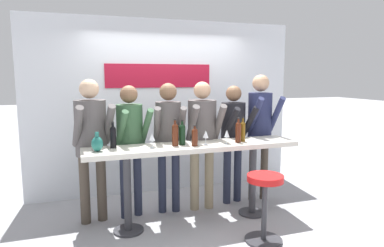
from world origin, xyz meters
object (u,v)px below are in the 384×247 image
person_center_left (169,133)px  wine_bottle_5 (238,131)px  wine_bottle_0 (243,131)px  person_far_left (91,135)px  tasting_table (194,157)px  wine_glass_1 (227,134)px  person_center (202,132)px  person_center_right (233,131)px  wine_bottle_4 (113,136)px  wine_bottle_2 (175,134)px  decorative_vase (97,144)px  person_right (260,122)px  wine_glass_0 (206,135)px  bar_stool (265,197)px  wine_bottle_1 (182,133)px  person_left (130,136)px  wine_glass_2 (152,137)px  wine_bottle_3 (195,136)px

person_center_left → wine_bottle_5: (0.78, -0.48, 0.06)m
wine_bottle_0 → person_far_left: bearing=166.9°
tasting_table → wine_glass_1: 0.50m
person_center → person_center_left: bearing=177.2°
person_center_right → wine_bottle_4: (-1.72, -0.36, 0.08)m
wine_bottle_2 → decorative_vase: wine_bottle_2 is taller
person_right → decorative_vase: (-2.33, -0.48, -0.07)m
person_right → person_center: bearing=-173.0°
person_right → wine_glass_0: bearing=-151.3°
tasting_table → wine_glass_0: wine_glass_0 is taller
person_center → person_center_right: (0.51, 0.09, -0.03)m
bar_stool → person_center_left: size_ratio=0.44×
person_center_left → wine_bottle_1: 0.40m
person_center → wine_glass_0: size_ratio=9.96×
wine_bottle_4 → wine_glass_1: 1.37m
bar_stool → person_left: 1.83m
person_left → person_center: (0.97, -0.05, 0.01)m
person_left → wine_glass_2: size_ratio=9.73×
tasting_table → person_center: 0.52m
person_center → wine_glass_1: person_center is taller
person_center → decorative_vase: person_center is taller
person_center → person_center_right: bearing=12.5°
wine_bottle_1 → wine_bottle_3: size_ratio=1.21×
person_center_right → wine_bottle_5: bearing=-120.2°
person_far_left → person_right: person_right is taller
person_far_left → person_center_left: bearing=-9.6°
person_far_left → decorative_vase: person_far_left is taller
tasting_table → decorative_vase: bearing=-178.7°
wine_glass_2 → tasting_table: bearing=4.1°
wine_bottle_0 → person_center: bearing=135.7°
person_center_left → tasting_table: bearing=-54.1°
wine_bottle_0 → wine_bottle_1: (-0.80, 0.04, 0.00)m
tasting_table → bar_stool: (0.57, -0.73, -0.33)m
person_center_left → wine_glass_2: size_ratio=9.87×
person_center → wine_glass_2: 0.89m
person_center → wine_bottle_1: (-0.39, -0.35, 0.05)m
bar_stool → wine_bottle_2: wine_bottle_2 is taller
tasting_table → person_center_right: size_ratio=1.56×
wine_glass_2 → decorative_vase: decorative_vase is taller
wine_bottle_5 → decorative_vase: (-1.72, 0.03, -0.06)m
wine_bottle_3 → wine_glass_1: bearing=-1.9°
wine_bottle_1 → wine_bottle_3: bearing=-44.1°
person_left → wine_bottle_2: 0.65m
bar_stool → wine_glass_1: wine_glass_1 is taller
wine_bottle_2 → wine_glass_2: (-0.29, -0.03, -0.02)m
person_center_left → wine_bottle_2: person_center_left is taller
wine_bottle_0 → wine_glass_0: bearing=-175.4°
person_left → decorative_vase: size_ratio=7.83×
wine_bottle_0 → wine_glass_0: 0.53m
bar_stool → wine_bottle_1: 1.22m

